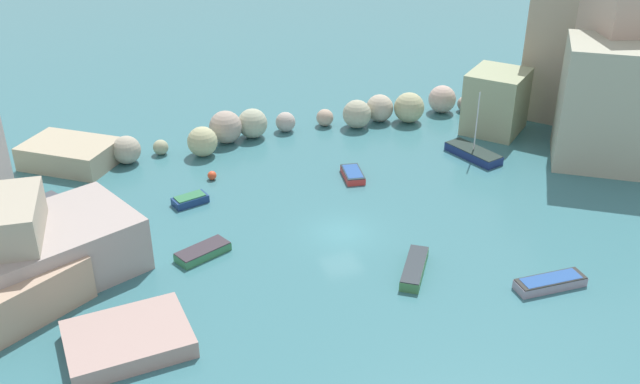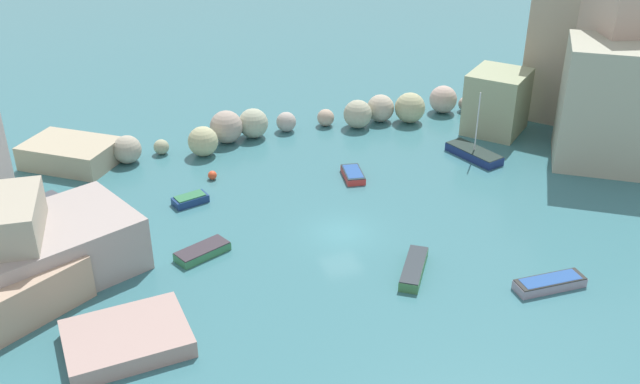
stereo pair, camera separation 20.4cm
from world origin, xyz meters
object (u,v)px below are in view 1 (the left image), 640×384
channel_buoy (212,175)px  moored_boat_2 (203,252)px  moored_boat_5 (190,200)px  moored_boat_1 (57,217)px  moored_boat_6 (353,174)px  stone_dock (128,339)px  moored_boat_3 (414,268)px  moored_boat_0 (473,153)px  moored_boat_4 (550,282)px

channel_buoy → moored_boat_2: size_ratio=0.18×
moored_boat_5 → moored_boat_1: bearing=-16.0°
channel_buoy → moored_boat_1: 11.32m
moored_boat_2 → moored_boat_6: 14.29m
stone_dock → moored_boat_3: 16.59m
moored_boat_5 → moored_boat_0: bearing=164.8°
moored_boat_4 → moored_boat_3: bearing=-28.5°
stone_dock → moored_boat_2: bearing=52.7°
stone_dock → moored_boat_4: size_ratio=1.44×
channel_buoy → moored_boat_4: bearing=-53.4°
moored_boat_0 → moored_boat_2: (-22.98, -6.53, -0.09)m
moored_boat_0 → stone_dock: bearing=100.4°
moored_boat_4 → moored_boat_6: size_ratio=1.44×
channel_buoy → moored_boat_4: channel_buoy is taller
moored_boat_6 → moored_boat_1: bearing=-81.1°
channel_buoy → moored_boat_3: bearing=-62.6°
moored_boat_0 → moored_boat_4: moored_boat_0 is taller
stone_dock → moored_boat_3: size_ratio=1.51×
moored_boat_1 → moored_boat_3: moored_boat_1 is taller
stone_dock → moored_boat_2: stone_dock is taller
stone_dock → moored_boat_0: moored_boat_0 is taller
moored_boat_5 → moored_boat_6: 12.10m
moored_boat_3 → moored_boat_0: bearing=173.2°
moored_boat_4 → moored_boat_0: bearing=-104.5°
channel_buoy → moored_boat_2: 10.34m
channel_buoy → moored_boat_2: channel_buoy is taller
moored_boat_6 → channel_buoy: bearing=-98.7°
channel_buoy → moored_boat_6: (9.84, -3.39, -0.04)m
moored_boat_1 → moored_boat_5: (8.70, -0.24, -0.28)m
moored_boat_3 → moored_boat_2: bearing=-83.1°
moored_boat_2 → moored_boat_5: bearing=62.4°
moored_boat_1 → moored_boat_3: size_ratio=1.31×
moored_boat_4 → moored_boat_5: size_ratio=1.62×
moored_boat_4 → moored_boat_1: bearing=-31.0°
moored_boat_4 → stone_dock: bearing=-5.2°
moored_boat_4 → moored_boat_6: moored_boat_4 is taller
moored_boat_0 → moored_boat_3: moored_boat_0 is taller
moored_boat_1 → moored_boat_4: (25.91, -17.28, -0.25)m
moored_boat_5 → moored_boat_6: size_ratio=0.89×
moored_boat_4 → moored_boat_6: bearing=-70.3°
stone_dock → channel_buoy: size_ratio=9.12×
channel_buoy → moored_boat_2: bearing=-106.1°
channel_buoy → moored_boat_0: moored_boat_0 is taller
moored_boat_3 → moored_boat_5: moored_boat_3 is taller
moored_boat_0 → moored_boat_5: moored_boat_0 is taller
moored_boat_6 → moored_boat_0: bearing=100.2°
channel_buoy → moored_boat_2: (-2.86, -9.94, -0.05)m
stone_dock → moored_boat_3: bearing=2.7°
moored_boat_0 → moored_boat_3: (-11.75, -12.74, -0.04)m
stone_dock → channel_buoy: stone_dock is taller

